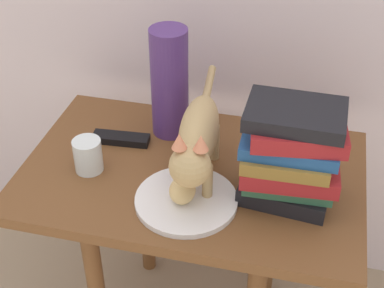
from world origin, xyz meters
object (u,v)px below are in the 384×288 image
at_px(bread_roll, 182,190).
at_px(cat, 197,138).
at_px(book_stack, 291,155).
at_px(tv_remote, 121,139).
at_px(side_table, 192,198).
at_px(green_vase, 170,83).
at_px(candle_jar, 88,157).
at_px(plate, 186,200).

xyz_separation_m(bread_roll, cat, (0.02, 0.08, 0.09)).
xyz_separation_m(book_stack, tv_remote, (-0.45, 0.12, -0.11)).
height_order(cat, book_stack, book_stack).
bearing_deg(tv_remote, cat, -31.05).
distance_m(side_table, green_vase, 0.30).
xyz_separation_m(side_table, candle_jar, (-0.25, -0.06, 0.13)).
xyz_separation_m(side_table, tv_remote, (-0.21, 0.07, 0.10)).
bearing_deg(candle_jar, tv_remote, 74.10).
bearing_deg(bread_roll, green_vase, 110.73).
relative_size(book_stack, candle_jar, 2.87).
height_order(bread_roll, candle_jar, candle_jar).
bearing_deg(side_table, plate, -82.59).
distance_m(cat, green_vase, 0.23).
bearing_deg(tv_remote, plate, -44.62).
bearing_deg(book_stack, tv_remote, 165.01).
height_order(cat, tv_remote, cat).
bearing_deg(book_stack, plate, -161.82).
xyz_separation_m(book_stack, green_vase, (-0.33, 0.20, 0.02)).
xyz_separation_m(side_table, plate, (0.02, -0.12, 0.10)).
relative_size(side_table, bread_roll, 10.47).
height_order(bread_roll, book_stack, book_stack).
bearing_deg(book_stack, cat, 179.59).
bearing_deg(green_vase, side_table, -57.79).
height_order(plate, candle_jar, candle_jar).
relative_size(plate, tv_remote, 1.58).
bearing_deg(tv_remote, candle_jar, -110.31).
relative_size(plate, cat, 0.50).
distance_m(green_vase, tv_remote, 0.20).
relative_size(plate, book_stack, 0.97).
xyz_separation_m(plate, candle_jar, (-0.26, 0.06, 0.03)).
relative_size(bread_roll, tv_remote, 0.53).
bearing_deg(candle_jar, green_vase, 54.38).
bearing_deg(candle_jar, bread_roll, -14.68).
bearing_deg(tv_remote, green_vase, 31.27).
height_order(book_stack, candle_jar, book_stack).
relative_size(plate, candle_jar, 2.79).
xyz_separation_m(plate, cat, (0.01, 0.07, 0.13)).
distance_m(side_table, cat, 0.23).
bearing_deg(side_table, bread_roll, -86.42).
height_order(side_table, green_vase, green_vase).
relative_size(book_stack, tv_remote, 1.63).
distance_m(plate, tv_remote, 0.30).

